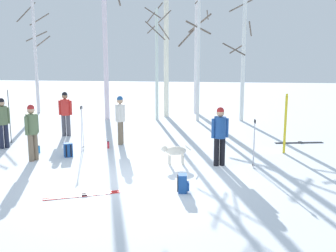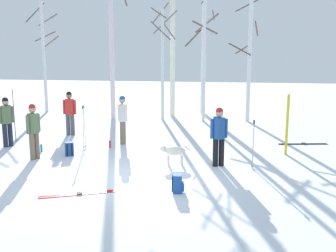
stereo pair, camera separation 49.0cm
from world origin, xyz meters
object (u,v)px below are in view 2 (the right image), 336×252
at_px(birch_tree_1, 111,35).
at_px(birch_tree_5, 205,37).
at_px(birch_tree_2, 163,60).
at_px(dog, 174,152).
at_px(birch_tree_3, 173,31).
at_px(person_4, 219,133).
at_px(birch_tree_6, 249,59).
at_px(birch_tree_0, 44,54).
at_px(person_2, 123,116).
at_px(water_bottle_0, 41,148).
at_px(person_0, 6,119).
at_px(birch_tree_4, 203,55).
at_px(ski_pair_planted_2, 14,115).
at_px(ski_pair_planted_0, 287,125).
at_px(backpack_1, 69,149).
at_px(ski_poles_1, 253,143).
at_px(ski_poles_0, 84,126).
at_px(backpack_0, 178,184).
at_px(ski_pair_lying_1, 78,194).
at_px(person_3, 33,128).
at_px(person_1, 70,110).
at_px(ski_pair_lying_0, 303,144).
at_px(water_bottle_1, 110,144).

height_order(birch_tree_1, birch_tree_5, birch_tree_1).
xyz_separation_m(birch_tree_1, birch_tree_2, (2.37, 0.11, -1.15)).
height_order(dog, birch_tree_3, birch_tree_3).
height_order(person_4, birch_tree_6, birch_tree_6).
xyz_separation_m(birch_tree_0, birch_tree_3, (6.76, -0.45, 1.12)).
height_order(person_2, birch_tree_2, birch_tree_2).
height_order(water_bottle_0, birch_tree_1, birch_tree_1).
height_order(person_0, birch_tree_4, birch_tree_4).
relative_size(person_0, ski_pair_planted_2, 0.90).
height_order(person_4, ski_pair_planted_0, ski_pair_planted_0).
xyz_separation_m(backpack_1, birch_tree_3, (2.26, 7.90, 3.93)).
distance_m(dog, ski_poles_1, 2.30).
distance_m(ski_poles_0, backpack_0, 5.28).
relative_size(backpack_0, birch_tree_5, 0.06).
bearing_deg(ski_pair_lying_1, ski_poles_0, 107.24).
distance_m(person_3, dog, 4.34).
distance_m(ski_poles_1, birch_tree_6, 7.89).
relative_size(water_bottle_0, birch_tree_2, 0.05).
relative_size(ski_pair_planted_0, birch_tree_6, 0.35).
bearing_deg(birch_tree_6, person_0, -143.81).
distance_m(person_3, birch_tree_0, 9.80).
distance_m(person_1, backpack_1, 3.26).
distance_m(person_1, birch_tree_2, 5.29).
relative_size(backpack_1, birch_tree_4, 0.08).
height_order(person_1, dog, person_1).
relative_size(birch_tree_2, birch_tree_5, 0.74).
height_order(dog, ski_poles_0, ski_poles_0).
xyz_separation_m(ski_pair_lying_0, birch_tree_2, (-5.70, 4.24, 2.78)).
distance_m(birch_tree_3, birch_tree_6, 3.93).
bearing_deg(ski_pair_planted_0, ski_pair_lying_1, -140.15).
distance_m(dog, backpack_0, 2.37).
height_order(ski_pair_lying_1, birch_tree_4, birch_tree_4).
xyz_separation_m(ski_pair_planted_2, birch_tree_3, (4.99, 6.19, 3.20)).
relative_size(ski_poles_1, backpack_0, 3.17).
xyz_separation_m(water_bottle_1, birch_tree_6, (4.87, 5.82, 2.72)).
xyz_separation_m(birch_tree_0, birch_tree_1, (4.06, -1.56, 0.92)).
height_order(person_2, birch_tree_1, birch_tree_1).
relative_size(ski_poles_1, water_bottle_0, 5.52).
xyz_separation_m(ski_poles_0, birch_tree_1, (-0.61, 5.84, 3.15)).
height_order(person_0, birch_tree_1, birch_tree_1).
bearing_deg(birch_tree_5, person_4, -83.33).
bearing_deg(birch_tree_5, person_0, -137.15).
xyz_separation_m(person_4, birch_tree_5, (-0.85, 7.29, 2.85)).
relative_size(ski_pair_lying_0, water_bottle_1, 6.90).
bearing_deg(ski_poles_0, birch_tree_0, 122.31).
xyz_separation_m(ski_poles_1, backpack_0, (-1.87, -2.25, -0.53)).
xyz_separation_m(ski_pair_lying_0, water_bottle_1, (-6.64, -1.47, 0.11)).
distance_m(person_0, person_3, 2.16).
relative_size(backpack_1, water_bottle_1, 1.73).
xyz_separation_m(person_4, ski_pair_planted_2, (-7.44, 2.19, -0.03)).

